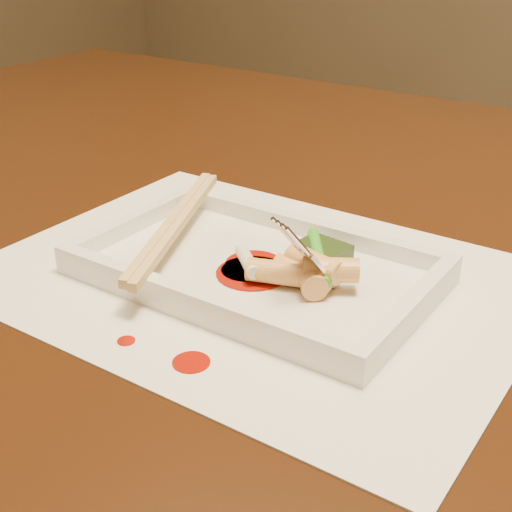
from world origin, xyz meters
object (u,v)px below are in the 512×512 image
Objects in this scene: table at (267,280)px; placemat at (256,278)px; plate_base at (256,273)px; chopstick_a at (171,222)px; fork at (356,188)px.

placemat is at bearing -59.43° from table.
plate_base is 1.22× the size of chopstick_a.
table is 0.21m from placemat.
table is 0.21m from plate_base.
plate_base reaches higher than table.
fork is at bearing 14.42° from placemat.
fork is (0.07, 0.02, 0.08)m from plate_base.
placemat is 0.09m from chopstick_a.
chopstick_a is (-0.08, 0.00, 0.02)m from plate_base.
placemat is 0.00m from plate_base.
chopstick_a is (-0.08, 0.00, 0.03)m from placemat.
chopstick_a is at bearing -85.53° from table.
table is 0.21m from chopstick_a.
plate_base is at bearing 0.00° from placemat.
plate_base is at bearing -59.43° from table.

